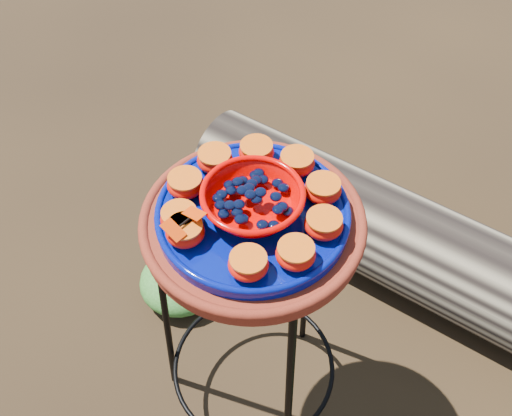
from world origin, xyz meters
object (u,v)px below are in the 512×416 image
Objects in this scene: cobalt_plate at (253,215)px; red_bowl at (253,202)px; terracotta_saucer at (253,225)px; plant_stand at (253,325)px; driftwood_log at (432,256)px.

red_bowl is at bearing 0.00° from cobalt_plate.
red_bowl is (0.00, 0.00, 0.06)m from terracotta_saucer.
plant_stand is 0.43m from red_bowl.
cobalt_plate is (0.00, 0.00, 0.03)m from terracotta_saucer.
driftwood_log is at bearing 73.13° from terracotta_saucer.
terracotta_saucer is 0.27× the size of driftwood_log.
cobalt_plate is 2.00× the size of red_bowl.
red_bowl reaches higher than plant_stand.
red_bowl reaches higher than cobalt_plate.
cobalt_plate is at bearing -106.87° from driftwood_log.
red_bowl is (0.00, 0.00, 0.43)m from plant_stand.
red_bowl is (0.00, 0.00, 0.04)m from cobalt_plate.
cobalt_plate reaches higher than terracotta_saucer.
red_bowl is at bearing 0.00° from terracotta_saucer.
cobalt_plate reaches higher than plant_stand.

